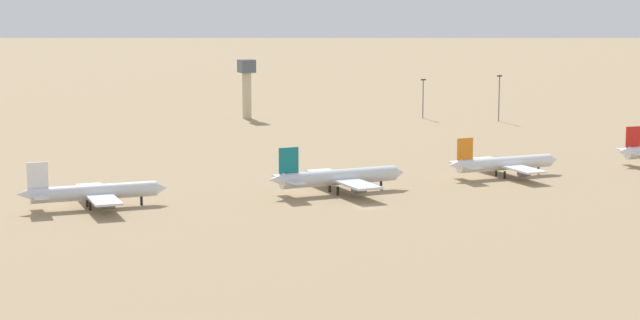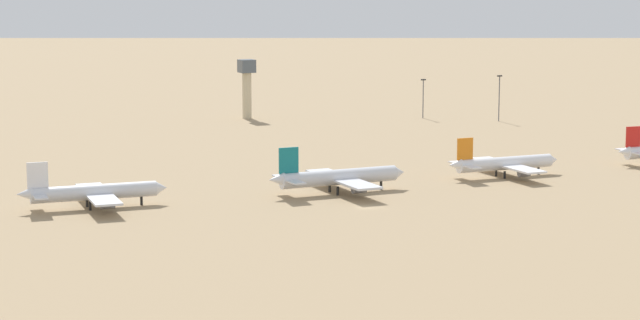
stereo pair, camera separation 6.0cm
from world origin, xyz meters
name	(u,v)px [view 2 (the right image)]	position (x,y,z in m)	size (l,w,h in m)	color
ground	(367,207)	(0.00, 0.00, 0.00)	(4000.00, 4000.00, 0.00)	#9E8460
parked_jet_white_1	(93,192)	(-53.35, 23.73, 3.45)	(31.91, 26.90, 10.54)	silver
parked_jet_teal_2	(338,177)	(1.48, 17.68, 3.69)	(34.01, 28.44, 11.27)	silver
parked_jet_orange_3	(504,164)	(48.22, 20.34, 3.39)	(31.23, 26.17, 10.33)	white
control_tower	(247,83)	(36.18, 162.99, 12.54)	(5.20, 5.20, 20.78)	#C6B793
light_pole_mid	(423,95)	(92.92, 137.42, 8.13)	(1.80, 0.50, 13.90)	#59595E
light_pole_east	(499,95)	(112.14, 118.41, 9.20)	(1.80, 0.50, 15.97)	#59595E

